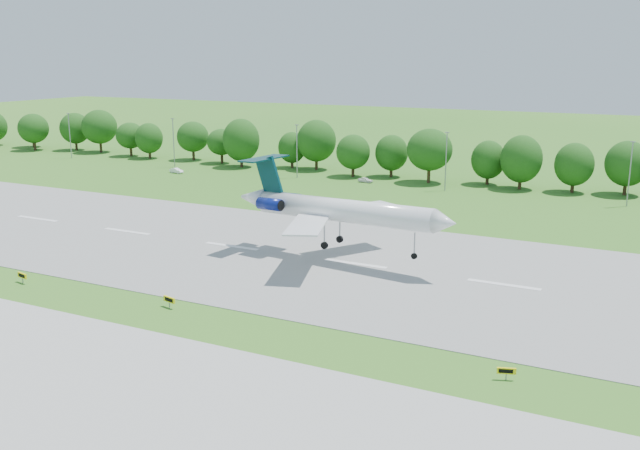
# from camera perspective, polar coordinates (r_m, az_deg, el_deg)

# --- Properties ---
(ground) EXTENTS (600.00, 600.00, 0.00)m
(ground) POSITION_cam_1_polar(r_m,az_deg,el_deg) (87.44, -16.20, -5.54)
(ground) COLOR #2A6A1C
(ground) RESTS_ON ground
(runway) EXTENTS (400.00, 45.00, 0.08)m
(runway) POSITION_cam_1_polar(r_m,az_deg,el_deg) (106.12, -7.06, -1.71)
(runway) COLOR gray
(runway) RESTS_ON ground
(tree_line) EXTENTS (288.40, 8.40, 10.40)m
(tree_line) POSITION_cam_1_polar(r_m,az_deg,el_deg) (163.76, 6.03, 5.91)
(tree_line) COLOR #382314
(tree_line) RESTS_ON ground
(light_poles) EXTENTS (175.90, 0.25, 12.19)m
(light_poles) POSITION_cam_1_polar(r_m,az_deg,el_deg) (155.46, 3.84, 5.60)
(light_poles) COLOR gray
(light_poles) RESTS_ON ground
(airliner) EXTENTS (33.98, 24.63, 11.61)m
(airliner) POSITION_cam_1_polar(r_m,az_deg,el_deg) (96.57, 1.04, 1.34)
(airliner) COLOR white
(airliner) RESTS_ON ground
(taxi_sign_left) EXTENTS (1.84, 0.56, 1.29)m
(taxi_sign_left) POSITION_cam_1_polar(r_m,az_deg,el_deg) (96.08, -22.73, -3.76)
(taxi_sign_left) COLOR gray
(taxi_sign_left) RESTS_ON ground
(taxi_sign_centre) EXTENTS (1.81, 0.60, 1.27)m
(taxi_sign_centre) POSITION_cam_1_polar(r_m,az_deg,el_deg) (82.03, -11.97, -5.87)
(taxi_sign_centre) COLOR gray
(taxi_sign_centre) RESTS_ON ground
(taxi_sign_right) EXTENTS (1.62, 0.70, 1.16)m
(taxi_sign_right) POSITION_cam_1_polar(r_m,az_deg,el_deg) (65.44, 14.70, -11.24)
(taxi_sign_right) COLOR gray
(taxi_sign_right) RESTS_ON ground
(service_vehicle_a) EXTENTS (3.74, 1.76, 1.18)m
(service_vehicle_a) POSITION_cam_1_polar(r_m,az_deg,el_deg) (173.83, -11.42, 4.29)
(service_vehicle_a) COLOR white
(service_vehicle_a) RESTS_ON ground
(service_vehicle_b) EXTENTS (3.39, 1.56, 1.12)m
(service_vehicle_b) POSITION_cam_1_polar(r_m,az_deg,el_deg) (158.11, 3.67, 3.62)
(service_vehicle_b) COLOR white
(service_vehicle_b) RESTS_ON ground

